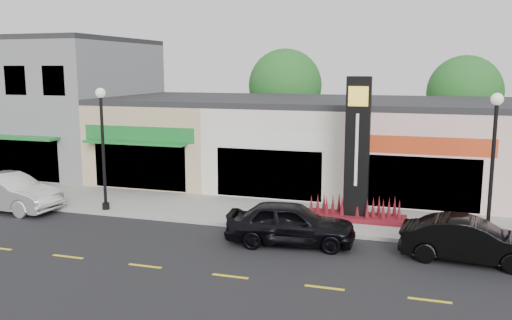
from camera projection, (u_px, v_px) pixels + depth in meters
The scene contains 15 objects.
ground at pixel (258, 247), 19.87m from camera, with size 120.00×120.00×0.00m, color black.
sidewalk at pixel (287, 214), 23.95m from camera, with size 52.00×4.30×0.15m, color gray.
curb at pixel (273, 229), 21.83m from camera, with size 52.00×0.20×0.15m, color gray.
building_grey_2story at pixel (46, 104), 35.26m from camera, with size 12.00×10.95×8.30m.
shop_beige at pixel (180, 136), 32.75m from camera, with size 7.00×10.85×4.80m.
shop_cream at pixel (292, 141), 30.70m from camera, with size 7.00×10.01×4.80m.
shop_pink_w at pixel (421, 146), 28.64m from camera, with size 7.00×10.01×4.80m.
tree_rear_west at pixel (285, 86), 38.51m from camera, with size 5.20×5.20×7.83m.
tree_rear_mid at pixel (465, 93), 35.04m from camera, with size 4.80×4.80×7.29m.
lamp_west_near at pixel (103, 137), 23.99m from camera, with size 0.44×0.44×5.47m.
lamp_east_near at pixel (493, 153), 19.28m from camera, with size 0.44×0.44×5.47m.
pylon_sign at pixel (357, 170), 22.55m from camera, with size 4.20×1.30×6.00m.
car_white_van at pixel (8, 192), 24.78m from camera, with size 5.14×1.79×1.69m, color silver.
car_black_sedan at pixel (290, 223), 20.02m from camera, with size 4.77×1.92×1.62m, color black.
car_black_conv at pixel (470, 240), 18.22m from camera, with size 4.54×1.58×1.50m, color black.
Camera 1 is at (5.60, -18.20, 6.49)m, focal length 38.00 mm.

